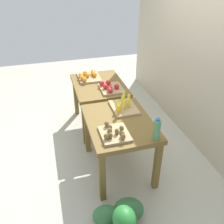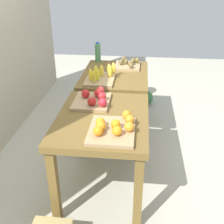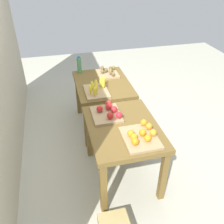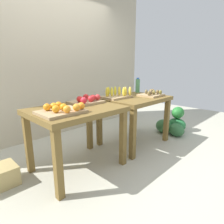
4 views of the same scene
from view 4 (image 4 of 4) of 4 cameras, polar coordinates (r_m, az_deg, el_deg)
ground_plane at (r=2.81m, az=-0.67°, el=-12.52°), size 8.00×8.00×0.00m
back_wall at (r=3.61m, az=-16.75°, el=17.28°), size 4.40×0.12×3.00m
display_table_left at (r=2.24m, az=-10.93°, el=-1.60°), size 1.04×0.80×0.78m
display_table_right at (r=3.00m, az=6.91°, el=2.46°), size 1.04×0.80×0.78m
orange_bin at (r=1.97m, az=-15.23°, el=0.64°), size 0.46×0.37×0.11m
apple_bin at (r=2.45m, az=-7.72°, el=3.54°), size 0.40×0.34×0.11m
banana_crate at (r=2.86m, az=1.47°, el=5.28°), size 0.44×0.33×0.17m
kiwi_bin at (r=3.11m, az=12.06°, el=5.42°), size 0.36×0.32×0.10m
water_bottle at (r=3.49m, az=7.92°, el=8.07°), size 0.08×0.08×0.27m
watermelon_pile at (r=3.75m, az=18.31°, el=-3.55°), size 0.57×0.63×0.49m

